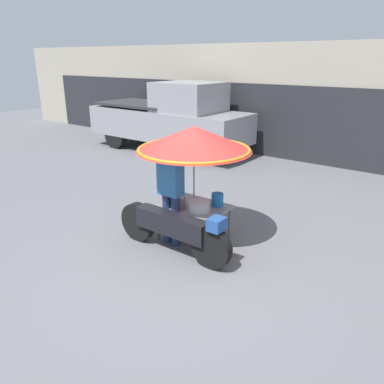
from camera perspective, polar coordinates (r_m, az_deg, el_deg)
ground_plane at (r=5.56m, az=-2.38°, el=-11.09°), size 36.00×36.00×0.00m
shopfront_building at (r=11.83m, az=22.44°, el=12.40°), size 28.00×2.06×3.27m
vendor_motorcycle_cart at (r=5.73m, az=-0.07°, el=5.48°), size 2.09×1.78×1.89m
vendor_person at (r=5.81m, az=-3.27°, el=0.69°), size 0.38×0.23×1.69m
pickup_truck at (r=12.02m, az=-3.20°, el=11.12°), size 5.39×1.83×2.18m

